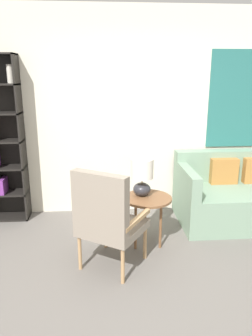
# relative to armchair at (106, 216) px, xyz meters

# --- Properties ---
(ground_plane) EXTENTS (14.00, 14.00, 0.00)m
(ground_plane) POSITION_rel_armchair_xyz_m (0.25, -0.52, -0.58)
(ground_plane) COLOR #66605B
(wall_back) EXTENTS (6.40, 0.08, 2.70)m
(wall_back) POSITION_rel_armchair_xyz_m (0.28, 1.51, 0.77)
(wall_back) COLOR silver
(wall_back) RESTS_ON ground_plane
(armchair) EXTENTS (0.78, 0.78, 1.03)m
(armchair) POSITION_rel_armchair_xyz_m (0.00, 0.00, 0.00)
(armchair) COLOR tan
(armchair) RESTS_ON ground_plane
(couch) EXTENTS (1.69, 0.93, 0.88)m
(couch) POSITION_rel_armchair_xyz_m (1.81, 1.02, -0.25)
(couch) COLOR gray
(couch) RESTS_ON ground_plane
(side_table) EXTENTS (0.53, 0.53, 0.57)m
(side_table) POSITION_rel_armchair_xyz_m (0.46, 0.46, -0.07)
(side_table) COLOR brown
(side_table) RESTS_ON ground_plane
(table_lamp) EXTENTS (0.24, 0.24, 0.42)m
(table_lamp) POSITION_rel_armchair_xyz_m (0.40, 0.52, 0.23)
(table_lamp) COLOR #2D2D33
(table_lamp) RESTS_ON side_table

